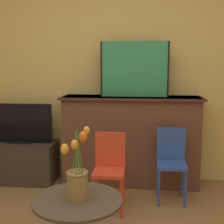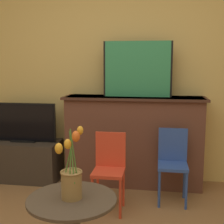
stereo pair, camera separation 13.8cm
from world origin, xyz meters
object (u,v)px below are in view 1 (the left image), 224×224
chair_red (109,166)px  chair_blue (171,159)px  tv_monitor (19,124)px  vase_tulips (77,179)px  painting (135,69)px

chair_red → chair_blue: (0.58, 0.26, 0.00)m
tv_monitor → vase_tulips: bearing=-55.7°
chair_red → vase_tulips: (-0.13, -0.80, 0.18)m
tv_monitor → chair_red: tv_monitor is taller
painting → chair_red: painting is taller
painting → tv_monitor: (-1.29, -0.05, -0.61)m
painting → chair_blue: (0.38, -0.39, -0.86)m
tv_monitor → vase_tulips: vase_tulips is taller
chair_red → painting: bearing=73.0°
tv_monitor → chair_red: 1.27m
vase_tulips → chair_red: bearing=81.1°
chair_blue → painting: bearing=134.1°
chair_blue → vase_tulips: bearing=-123.4°
chair_red → chair_blue: size_ratio=1.00×
painting → tv_monitor: size_ratio=0.98×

